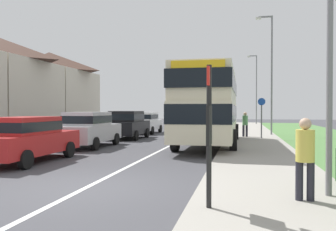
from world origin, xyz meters
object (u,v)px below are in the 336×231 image
at_px(pedestrian_at_stop, 305,155).
at_px(pedestrian_walking_away, 245,123).
at_px(parked_car_red, 26,137).
at_px(double_decker_bus, 209,103).
at_px(parked_car_silver, 89,128).
at_px(parked_car_white, 145,122).
at_px(bus_stop_sign, 209,126).
at_px(parked_car_black, 127,124).
at_px(street_lamp_mid, 270,68).
at_px(street_lamp_far, 256,85).
at_px(cycle_route_sign, 261,116).

distance_m(pedestrian_at_stop, pedestrian_walking_away, 15.65).
bearing_deg(parked_car_red, pedestrian_walking_away, 57.59).
bearing_deg(double_decker_bus, parked_car_red, -129.86).
bearing_deg(parked_car_silver, parked_car_white, 89.92).
bearing_deg(parked_car_white, double_decker_bus, -55.45).
xyz_separation_m(pedestrian_walking_away, bus_stop_sign, (-0.75, -16.46, 0.56)).
relative_size(parked_car_black, pedestrian_at_stop, 2.36).
relative_size(parked_car_red, pedestrian_at_stop, 2.64).
bearing_deg(parked_car_black, parked_car_silver, -92.93).
bearing_deg(pedestrian_walking_away, pedestrian_at_stop, -86.44).
xyz_separation_m(parked_car_white, street_lamp_mid, (9.14, -1.02, 3.78)).
xyz_separation_m(pedestrian_walking_away, street_lamp_far, (1.38, 20.51, 3.74)).
bearing_deg(bus_stop_sign, pedestrian_walking_away, 87.41).
height_order(double_decker_bus, pedestrian_at_stop, double_decker_bus).
xyz_separation_m(cycle_route_sign, street_lamp_far, (0.44, 21.57, 3.29)).
xyz_separation_m(bus_stop_sign, cycle_route_sign, (1.69, 15.40, -0.11)).
relative_size(parked_car_white, pedestrian_at_stop, 2.50).
relative_size(double_decker_bus, parked_car_silver, 2.30).
bearing_deg(bus_stop_sign, street_lamp_far, 86.71).
relative_size(parked_car_red, street_lamp_mid, 0.54).
bearing_deg(parked_car_white, pedestrian_at_stop, -65.93).
relative_size(pedestrian_at_stop, pedestrian_walking_away, 1.00).
bearing_deg(pedestrian_walking_away, street_lamp_mid, 53.06).
bearing_deg(street_lamp_mid, parked_car_white, 173.63).
xyz_separation_m(parked_car_black, bus_stop_sign, (6.47, -14.71, 0.59)).
relative_size(parked_car_red, parked_car_silver, 1.05).
relative_size(parked_car_silver, pedestrian_at_stop, 2.52).
bearing_deg(street_lamp_far, parked_car_black, -111.12).
distance_m(bus_stop_sign, street_lamp_far, 37.17).
distance_m(parked_car_black, pedestrian_walking_away, 7.42).
xyz_separation_m(parked_car_red, pedestrian_at_stop, (8.45, -3.84, 0.10)).
relative_size(parked_car_red, parked_car_white, 1.06).
distance_m(pedestrian_at_stop, street_lamp_far, 36.33).
height_order(parked_car_black, bus_stop_sign, bus_stop_sign).
distance_m(parked_car_red, street_lamp_mid, 17.17).
bearing_deg(double_decker_bus, parked_car_silver, -162.28).
bearing_deg(parked_car_red, parked_car_black, 88.50).
bearing_deg(double_decker_bus, street_lamp_mid, 64.25).
distance_m(bus_stop_sign, cycle_route_sign, 15.49).
bearing_deg(parked_car_red, parked_car_silver, 89.93).
distance_m(parked_car_white, street_lamp_far, 19.76).
height_order(parked_car_white, bus_stop_sign, bus_stop_sign).
relative_size(double_decker_bus, street_lamp_mid, 1.18).
height_order(parked_car_red, parked_car_silver, parked_car_silver).
height_order(parked_car_white, street_lamp_far, street_lamp_far).
bearing_deg(parked_car_silver, bus_stop_sign, -55.17).
bearing_deg(parked_car_silver, street_lamp_mid, 44.58).
distance_m(double_decker_bus, pedestrian_at_stop, 11.06).
distance_m(parked_car_silver, bus_stop_sign, 11.80).
height_order(double_decker_bus, parked_car_red, double_decker_bus).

